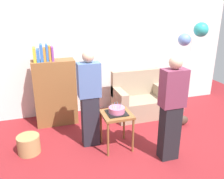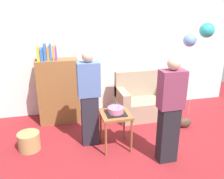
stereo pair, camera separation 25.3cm
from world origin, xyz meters
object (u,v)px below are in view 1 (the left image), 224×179
bookshelf (55,91)px  person_blowing_candles (90,99)px  birthday_cake (117,110)px  couch (139,100)px  side_table (117,119)px  balloon_bunch (194,34)px  handbag (182,120)px  person_holding_cake (171,109)px  wicker_basket (29,144)px

bookshelf → person_blowing_candles: person_blowing_candles is taller
birthday_cake → person_blowing_candles: (-0.39, 0.23, 0.16)m
couch → side_table: couch is taller
birthday_cake → balloon_bunch: 2.33m
couch → birthday_cake: couch is taller
couch → balloon_bunch: 1.76m
birthday_cake → balloon_bunch: bearing=23.4°
couch → person_blowing_candles: (-1.26, -0.83, 0.49)m
person_blowing_candles → handbag: size_ratio=5.82×
birthday_cake → bookshelf: bearing=126.0°
bookshelf → side_table: bearing=-54.0°
person_holding_cake → handbag: bearing=-128.8°
bookshelf → person_holding_cake: (1.55, -1.73, 0.15)m
person_holding_cake → balloon_bunch: (1.23, 1.35, 0.90)m
wicker_basket → couch: bearing=19.3°
bookshelf → balloon_bunch: size_ratio=0.82×
couch → balloon_bunch: (1.04, -0.24, 1.40)m
side_table → balloon_bunch: bearing=23.4°
bookshelf → person_blowing_candles: bearing=-63.5°
person_blowing_candles → wicker_basket: size_ratio=4.53×
bookshelf → birthday_cake: size_ratio=5.03×
person_blowing_candles → couch: bearing=29.5°
birthday_cake → side_table: bearing=-26.8°
person_blowing_candles → balloon_bunch: bearing=10.5°
side_table → wicker_basket: side_table is taller
balloon_bunch → wicker_basket: bearing=-170.4°
person_blowing_candles → handbag: bearing=-0.5°
handbag → person_blowing_candles: bearing=-176.6°
balloon_bunch → bookshelf: bearing=172.2°
couch → person_holding_cake: person_holding_cake is taller
wicker_basket → balloon_bunch: bearing=9.6°
bookshelf → side_table: bookshelf is taller
wicker_basket → bookshelf: bearing=60.5°
wicker_basket → balloon_bunch: 3.72m
side_table → person_holding_cake: bearing=-37.6°
birthday_cake → person_blowing_candles: size_ratio=0.20×
couch → person_blowing_candles: person_blowing_candles is taller
couch → person_blowing_candles: bearing=-146.5°
birthday_cake → person_blowing_candles: person_blowing_candles is taller
side_table → handbag: size_ratio=2.23×
person_blowing_candles → balloon_bunch: (2.30, 0.59, 0.90)m
couch → balloon_bunch: size_ratio=0.56×
side_table → birthday_cake: bearing=153.2°
couch → bookshelf: bookshelf is taller
bookshelf → balloon_bunch: balloon_bunch is taller
person_holding_cake → couch: bearing=-92.3°
wicker_basket → balloon_bunch: balloon_bunch is taller
person_blowing_candles → wicker_basket: 1.23m
person_holding_cake → balloon_bunch: 2.04m
balloon_bunch → couch: bearing=166.9°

